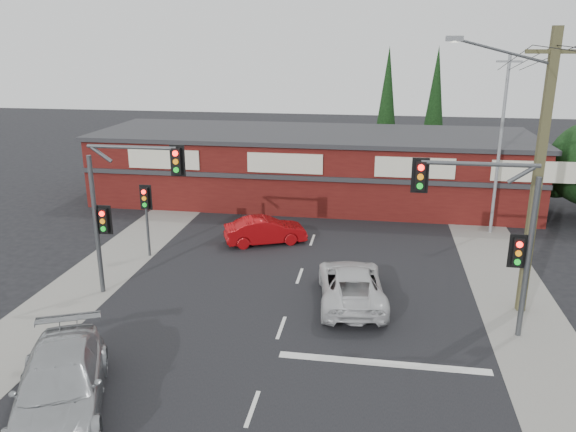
# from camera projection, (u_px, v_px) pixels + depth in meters

# --- Properties ---
(ground) EXTENTS (120.00, 120.00, 0.00)m
(ground) POSITION_uv_depth(u_px,v_px,m) (280.00, 331.00, 19.27)
(ground) COLOR black
(ground) RESTS_ON ground
(road_strip) EXTENTS (14.00, 70.00, 0.01)m
(road_strip) POSITION_uv_depth(u_px,v_px,m) (300.00, 274.00, 23.98)
(road_strip) COLOR black
(road_strip) RESTS_ON ground
(verge_left) EXTENTS (3.00, 70.00, 0.02)m
(verge_left) POSITION_uv_depth(u_px,v_px,m) (114.00, 262.00, 25.27)
(verge_left) COLOR gray
(verge_left) RESTS_ON ground
(verge_right) EXTENTS (3.00, 70.00, 0.02)m
(verge_right) POSITION_uv_depth(u_px,v_px,m) (508.00, 287.00, 22.68)
(verge_right) COLOR gray
(verge_right) RESTS_ON ground
(stop_line) EXTENTS (6.50, 0.35, 0.01)m
(stop_line) POSITION_uv_depth(u_px,v_px,m) (383.00, 363.00, 17.31)
(stop_line) COLOR silver
(stop_line) RESTS_ON ground
(white_suv) EXTENTS (2.99, 5.37, 1.42)m
(white_suv) POSITION_uv_depth(u_px,v_px,m) (351.00, 284.00, 21.25)
(white_suv) COLOR silver
(white_suv) RESTS_ON ground
(silver_suv) EXTENTS (4.26, 5.95, 1.60)m
(silver_suv) POSITION_uv_depth(u_px,v_px,m) (60.00, 385.00, 14.86)
(silver_suv) COLOR #AAADB0
(silver_suv) RESTS_ON ground
(red_sedan) EXTENTS (4.19, 2.81, 1.31)m
(red_sedan) POSITION_uv_depth(u_px,v_px,m) (265.00, 231.00, 27.47)
(red_sedan) COLOR #9C090C
(red_sedan) RESTS_ON ground
(lane_dashes) EXTENTS (0.12, 56.27, 0.01)m
(lane_dashes) POSITION_uv_depth(u_px,v_px,m) (312.00, 240.00, 28.06)
(lane_dashes) COLOR silver
(lane_dashes) RESTS_ON ground
(shop_building) EXTENTS (27.30, 8.40, 4.22)m
(shop_building) POSITION_uv_depth(u_px,v_px,m) (312.00, 166.00, 34.79)
(shop_building) COLOR #48100E
(shop_building) RESTS_ON ground
(conifer_near) EXTENTS (1.80, 1.80, 9.25)m
(conifer_near) POSITION_uv_depth(u_px,v_px,m) (387.00, 101.00, 39.71)
(conifer_near) COLOR #2D2116
(conifer_near) RESTS_ON ground
(conifer_far) EXTENTS (1.80, 1.80, 9.25)m
(conifer_far) POSITION_uv_depth(u_px,v_px,m) (435.00, 99.00, 41.06)
(conifer_far) COLOR #2D2116
(conifer_far) RESTS_ON ground
(traffic_mast_left) EXTENTS (3.77, 0.27, 5.97)m
(traffic_mast_left) POSITION_uv_depth(u_px,v_px,m) (120.00, 198.00, 20.96)
(traffic_mast_left) COLOR #47494C
(traffic_mast_left) RESTS_ON ground
(traffic_mast_right) EXTENTS (3.96, 0.27, 5.97)m
(traffic_mast_right) POSITION_uv_depth(u_px,v_px,m) (495.00, 223.00, 17.99)
(traffic_mast_right) COLOR #47494C
(traffic_mast_right) RESTS_ON ground
(pedestal_signal) EXTENTS (0.55, 0.27, 3.38)m
(pedestal_signal) POSITION_uv_depth(u_px,v_px,m) (146.00, 206.00, 25.31)
(pedestal_signal) COLOR #47494C
(pedestal_signal) RESTS_ON ground
(utility_pole) EXTENTS (4.38, 0.59, 10.00)m
(utility_pole) POSITION_uv_depth(u_px,v_px,m) (535.00, 167.00, 19.20)
(utility_pole) COLOR brown
(utility_pole) RESTS_ON ground
(steel_pole) EXTENTS (1.20, 0.16, 9.00)m
(steel_pole) POSITION_uv_depth(u_px,v_px,m) (500.00, 143.00, 27.80)
(steel_pole) COLOR gray
(steel_pole) RESTS_ON ground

